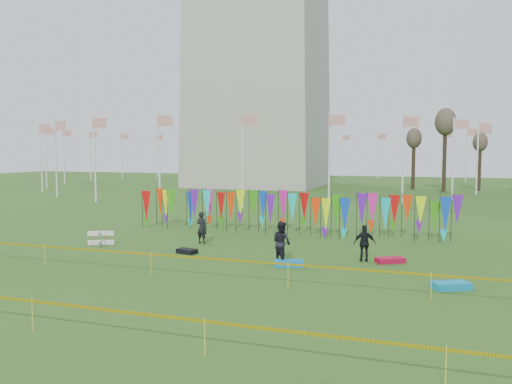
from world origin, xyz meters
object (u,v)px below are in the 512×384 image
(person_mid, at_px, (282,242))
(box_kite, at_px, (101,238))
(person_left, at_px, (202,227))
(kite_bag_black, at_px, (187,251))
(person_right, at_px, (365,243))
(kite_bag_teal, at_px, (451,286))
(kite_bag_turquoise, at_px, (289,263))
(kite_bag_red, at_px, (390,260))

(person_mid, bearing_deg, box_kite, 27.63)
(person_left, xyz_separation_m, kite_bag_black, (0.41, -2.52, -0.71))
(person_right, distance_m, kite_bag_teal, 4.78)
(kite_bag_black, bearing_deg, kite_bag_teal, -12.84)
(person_mid, distance_m, kite_bag_turquoise, 0.95)
(kite_bag_teal, bearing_deg, kite_bag_black, 167.16)
(kite_bag_turquoise, bearing_deg, kite_bag_red, 27.15)
(box_kite, distance_m, kite_bag_red, 14.01)
(person_left, height_order, person_mid, person_mid)
(kite_bag_turquoise, xyz_separation_m, kite_bag_red, (3.89, 2.00, -0.01))
(person_right, xyz_separation_m, kite_bag_red, (1.06, 0.10, -0.67))
(person_left, bearing_deg, person_mid, 159.39)
(person_mid, relative_size, kite_bag_turquoise, 1.51)
(person_left, distance_m, kite_bag_black, 2.65)
(box_kite, bearing_deg, person_left, 24.01)
(box_kite, xyz_separation_m, person_right, (12.94, 0.39, 0.42))
(box_kite, distance_m, kite_bag_turquoise, 10.22)
(person_right, relative_size, kite_bag_teal, 1.26)
(kite_bag_turquoise, bearing_deg, person_mid, 136.72)
(kite_bag_turquoise, xyz_separation_m, kite_bag_teal, (6.11, -1.52, 0.00))
(kite_bag_black, bearing_deg, person_mid, -7.89)
(person_right, bearing_deg, person_left, -22.95)
(person_left, relative_size, kite_bag_teal, 1.31)
(person_left, bearing_deg, person_right, -179.97)
(person_mid, height_order, kite_bag_teal, person_mid)
(kite_bag_red, relative_size, kite_bag_teal, 0.96)
(person_right, distance_m, kite_bag_turquoise, 3.47)
(person_right, bearing_deg, box_kite, -9.98)
(kite_bag_red, bearing_deg, box_kite, -178.02)
(kite_bag_black, relative_size, kite_bag_teal, 0.73)
(person_mid, relative_size, kite_bag_red, 1.50)
(kite_bag_black, bearing_deg, box_kite, 174.55)
(kite_bag_red, height_order, kite_bag_black, kite_bag_red)
(person_left, relative_size, kite_bag_turquoise, 1.38)
(person_right, distance_m, kite_bag_red, 1.26)
(box_kite, relative_size, kite_bag_black, 0.81)
(kite_bag_red, bearing_deg, kite_bag_teal, -57.78)
(kite_bag_turquoise, relative_size, kite_bag_black, 1.31)
(person_mid, xyz_separation_m, kite_bag_turquoise, (0.41, -0.38, -0.77))
(box_kite, distance_m, person_right, 12.95)
(kite_bag_red, bearing_deg, kite_bag_black, -173.89)
(kite_bag_teal, bearing_deg, kite_bag_red, 122.22)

